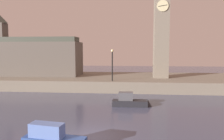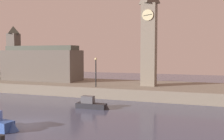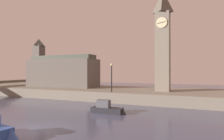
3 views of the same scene
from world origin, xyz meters
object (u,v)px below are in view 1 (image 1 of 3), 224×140
(parliament_hall, at_px, (34,56))
(streetlamp, at_px, (112,61))
(boat_barge_dark, at_px, (133,102))
(clock_tower, at_px, (161,23))

(parliament_hall, distance_m, streetlamp, 14.08)
(parliament_hall, height_order, boat_barge_dark, parliament_hall)
(streetlamp, bearing_deg, clock_tower, 30.31)
(clock_tower, xyz_separation_m, streetlamp, (-6.74, -3.94, -5.36))
(clock_tower, bearing_deg, parliament_hall, 175.96)
(streetlamp, bearing_deg, parliament_hall, 157.72)
(clock_tower, relative_size, parliament_hall, 1.10)
(parliament_hall, bearing_deg, streetlamp, -22.28)
(clock_tower, relative_size, streetlamp, 3.70)
(boat_barge_dark, bearing_deg, clock_tower, 69.48)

